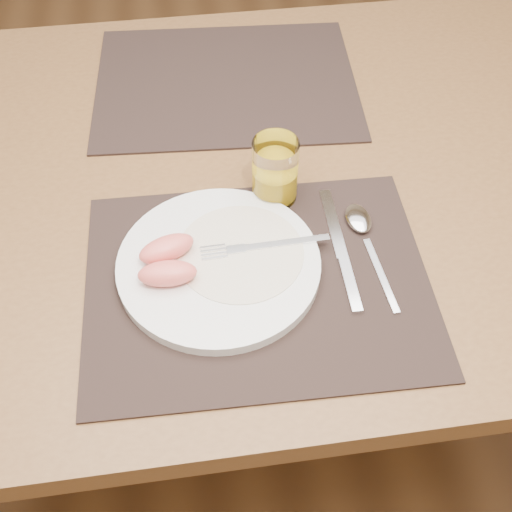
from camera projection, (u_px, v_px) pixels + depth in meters
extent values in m
plane|color=brown|center=(240.00, 396.00, 1.56)|extent=(5.00, 5.00, 0.00)
cube|color=brown|center=(230.00, 179.00, 1.00)|extent=(1.40, 0.90, 0.04)
cylinder|color=brown|center=(468.00, 162.00, 1.57)|extent=(0.06, 0.06, 0.71)
cube|color=black|center=(258.00, 282.00, 0.84)|extent=(0.46, 0.36, 0.00)
cube|color=black|center=(226.00, 82.00, 1.12)|extent=(0.47, 0.38, 0.00)
cylinder|color=white|center=(219.00, 265.00, 0.85)|extent=(0.27, 0.27, 0.02)
cylinder|color=white|center=(240.00, 252.00, 0.85)|extent=(0.17, 0.17, 0.00)
cube|color=silver|center=(288.00, 243.00, 0.86)|extent=(0.12, 0.01, 0.00)
cube|color=silver|center=(236.00, 249.00, 0.85)|extent=(0.03, 0.01, 0.00)
cube|color=silver|center=(214.00, 252.00, 0.85)|extent=(0.03, 0.03, 0.00)
cube|color=silver|center=(333.00, 223.00, 0.90)|extent=(0.02, 0.13, 0.00)
cube|color=silver|center=(350.00, 284.00, 0.83)|extent=(0.02, 0.09, 0.01)
cube|color=silver|center=(381.00, 275.00, 0.85)|extent=(0.02, 0.13, 0.00)
ellipsoid|color=silver|center=(358.00, 218.00, 0.90)|extent=(0.04, 0.06, 0.01)
cylinder|color=white|center=(275.00, 171.00, 0.90)|extent=(0.07, 0.07, 0.10)
cylinder|color=yellow|center=(275.00, 183.00, 0.92)|extent=(0.06, 0.06, 0.04)
ellipsoid|color=#EE7061|center=(167.00, 273.00, 0.81)|extent=(0.08, 0.04, 0.03)
ellipsoid|color=#EE7061|center=(166.00, 248.00, 0.84)|extent=(0.08, 0.06, 0.03)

